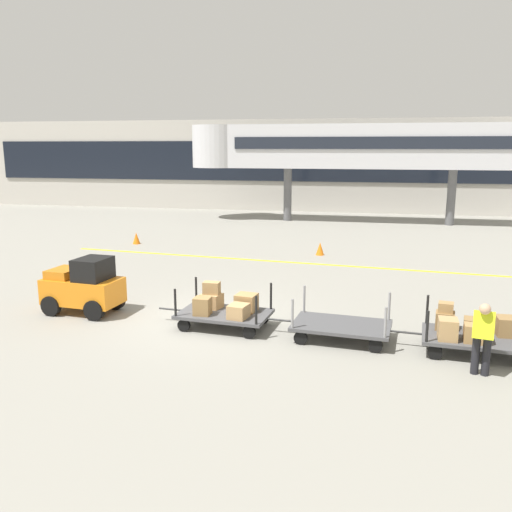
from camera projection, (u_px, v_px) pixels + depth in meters
The scene contains 11 objects.
ground_plane at pixel (203, 321), 14.24m from camera, with size 120.00×120.00×0.00m, color gray.
apron_lead_line at pixel (307, 263), 21.21m from camera, with size 20.98×0.20×0.01m, color yellow.
terminal_building at pixel (310, 165), 38.48m from camera, with size 50.64×2.51×6.45m.
jet_bridge at pixel (339, 147), 32.01m from camera, with size 19.74×3.00×5.87m.
baggage_tug at pixel (84, 286), 14.80m from camera, with size 2.20×1.41×1.58m.
baggage_cart_lead at pixel (225, 308), 13.65m from camera, with size 3.06×1.62×1.10m.
baggage_cart_middle at pixel (341, 326), 12.78m from camera, with size 3.06×1.62×1.10m.
baggage_cart_tail at pixel (473, 332), 11.92m from camera, with size 3.06×1.62×1.10m.
baggage_handler at pixel (483, 335), 10.66m from camera, with size 0.48×0.49×1.56m.
safety_cone_near at pixel (136, 238), 25.43m from camera, with size 0.36×0.36×0.55m, color orange.
safety_cone_far at pixel (320, 249), 22.82m from camera, with size 0.36×0.36×0.55m, color orange.
Camera 1 is at (4.18, -13.01, 4.57)m, focal length 37.43 mm.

